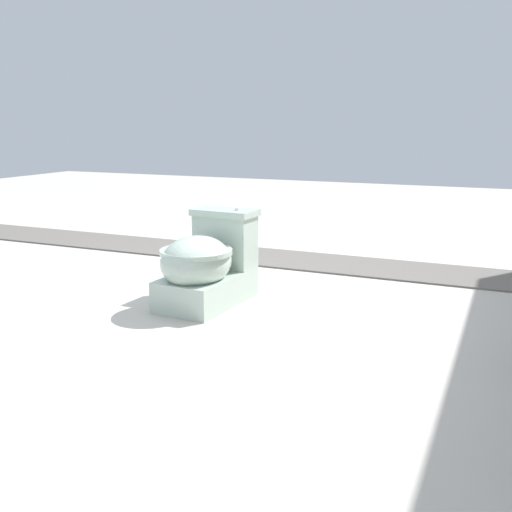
# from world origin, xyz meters

# --- Properties ---
(ground_plane) EXTENTS (14.00, 14.00, 0.00)m
(ground_plane) POSITION_xyz_m (0.00, 0.00, 0.00)
(ground_plane) COLOR #B7B2A8
(gravel_strip) EXTENTS (0.56, 8.00, 0.01)m
(gravel_strip) POSITION_xyz_m (-1.26, 0.50, 0.01)
(gravel_strip) COLOR #605B56
(gravel_strip) RESTS_ON ground
(toilet) EXTENTS (0.65, 0.42, 0.52)m
(toilet) POSITION_xyz_m (-0.07, -0.07, 0.22)
(toilet) COLOR #B2C6B7
(toilet) RESTS_ON ground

